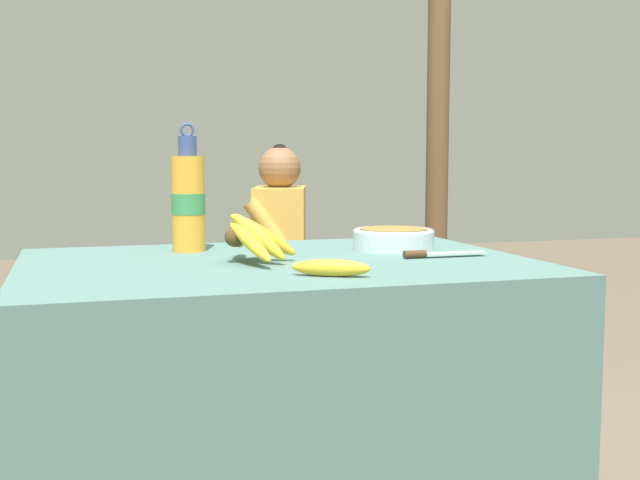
% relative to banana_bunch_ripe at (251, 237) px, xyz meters
% --- Properties ---
extents(market_counter, '(1.18, 0.85, 0.71)m').
position_rel_banana_bunch_ripe_xyz_m(market_counter, '(0.07, 0.01, -0.41)').
color(market_counter, '#4C706B').
rests_on(market_counter, ground_plane).
extents(banana_bunch_ripe, '(0.18, 0.30, 0.13)m').
position_rel_banana_bunch_ripe_xyz_m(banana_bunch_ripe, '(0.00, 0.00, 0.00)').
color(banana_bunch_ripe, '#4C381E').
rests_on(banana_bunch_ripe, market_counter).
extents(serving_bowl, '(0.21, 0.21, 0.06)m').
position_rel_banana_bunch_ripe_xyz_m(serving_bowl, '(0.41, 0.14, -0.03)').
color(serving_bowl, silver).
rests_on(serving_bowl, market_counter).
extents(water_bottle, '(0.09, 0.09, 0.33)m').
position_rel_banana_bunch_ripe_xyz_m(water_bottle, '(-0.11, 0.26, 0.07)').
color(water_bottle, gold).
rests_on(water_bottle, market_counter).
extents(loose_banana_front, '(0.16, 0.11, 0.04)m').
position_rel_banana_bunch_ripe_xyz_m(loose_banana_front, '(0.11, -0.26, -0.04)').
color(loose_banana_front, gold).
rests_on(loose_banana_front, market_counter).
extents(knife, '(0.21, 0.03, 0.02)m').
position_rel_banana_bunch_ripe_xyz_m(knife, '(0.44, -0.05, -0.05)').
color(knife, '#BCBCC1').
rests_on(knife, market_counter).
extents(wooden_bench, '(1.74, 0.32, 0.39)m').
position_rel_banana_bunch_ripe_xyz_m(wooden_bench, '(0.25, 1.34, -0.44)').
color(wooden_bench, brown).
rests_on(wooden_bench, ground_plane).
extents(seated_vendor, '(0.46, 0.43, 1.00)m').
position_rel_banana_bunch_ripe_xyz_m(seated_vendor, '(0.36, 1.32, -0.20)').
color(seated_vendor, '#473828').
rests_on(seated_vendor, ground_plane).
extents(banana_bunch_green, '(0.17, 0.28, 0.12)m').
position_rel_banana_bunch_ripe_xyz_m(banana_bunch_green, '(-0.20, 1.34, -0.32)').
color(banana_bunch_green, '#4C381E').
rests_on(banana_bunch_green, wooden_bench).
extents(support_post_far, '(0.11, 0.11, 2.30)m').
position_rel_banana_bunch_ripe_xyz_m(support_post_far, '(1.29, 1.73, 0.38)').
color(support_post_far, brown).
rests_on(support_post_far, ground_plane).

